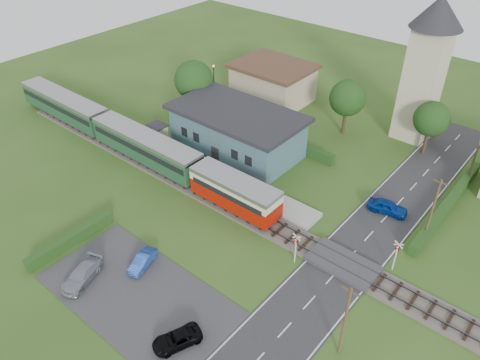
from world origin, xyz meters
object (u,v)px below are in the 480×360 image
Objects in this scene: crossing_signal_far at (397,252)px; car_on_road at (387,207)px; church_tower at (428,60)px; car_park_blue at (143,261)px; pedestrian_near at (253,187)px; crossing_signal_near at (296,244)px; car_park_dark at (177,339)px; train at (128,138)px; equipment_hut at (157,135)px; station_building at (237,131)px; car_park_silver at (82,275)px; pedestrian_far at (164,140)px; house_west at (273,82)px.

crossing_signal_far is 0.82× the size of car_on_road.
church_tower is 26.39m from crossing_signal_far.
church_tower is 5.19× the size of car_park_blue.
pedestrian_near reaches higher than car_park_blue.
crossing_signal_near is 0.87× the size of car_park_dark.
train is 30.66m from car_on_road.
car_on_road is at bearing -74.24° from church_tower.
car_park_dark is at bearing -39.25° from equipment_hut.
crossing_signal_near is (16.40, -11.40, -0.55)m from station_building.
car_on_road is (3.27, 11.87, -1.41)m from crossing_signal_near.
crossing_signal_near is 13.67m from car_park_blue.
church_tower reaches higher than car_on_road.
church_tower is at bearing 56.33° from car_park_silver.
car_on_road is 25.18m from car_park_dark.
church_tower is 39.67m from car_park_blue.
car_on_road is 27.50m from pedestrian_far.
equipment_hut is 1.68× the size of pedestrian_far.
crossing_signal_far reaches higher than pedestrian_near.
crossing_signal_near is 24.32m from pedestrian_far.
crossing_signal_far is at bearing -35.77° from house_west.
house_west is at bearing 138.44° from car_park_dark.
crossing_signal_near is at bearing 28.24° from car_park_silver.
equipment_hut is 20.54m from car_park_blue.
house_west is at bearing 91.64° from car_park_blue.
train reaches higher than car_on_road.
crossing_signal_far is (28.60, -20.61, -0.65)m from house_west.
car_park_silver is (3.64, -24.97, -1.97)m from station_building.
equipment_hut is 3.55m from train.
equipment_hut is at bearing 117.71° from car_park_blue.
pedestrian_far reaches higher than car_park_dark.
car_park_blue is at bearing -138.01° from crossing_signal_near.
church_tower is 44.51m from car_park_silver.
crossing_signal_near is 10.32m from pedestrian_near.
equipment_hut is 29.08m from car_park_dark.
station_building reaches higher than pedestrian_far.
house_west reaches higher than car_on_road.
car_park_silver reaches higher than car_park_blue.
house_west is 2.44× the size of car_park_silver.
pedestrian_near is at bearing -1.76° from equipment_hut.
pedestrian_far is (-7.18, -5.51, -1.48)m from station_building.
house_west is 35.26m from crossing_signal_far.
pedestrian_near is at bearing 9.13° from train.
station_building is 0.91× the size of church_tower.
train is 20.72m from car_park_silver.
crossing_signal_far is (23.60, -6.60, -0.55)m from station_building.
house_west is at bearing 130.11° from crossing_signal_near.
pedestrian_near is (1.19, 14.22, 0.71)m from car_park_blue.
station_building is 4.72× the size of car_park_blue.
crossing_signal_near reaches higher than car_park_blue.
car_park_dark is 19.25m from pedestrian_near.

